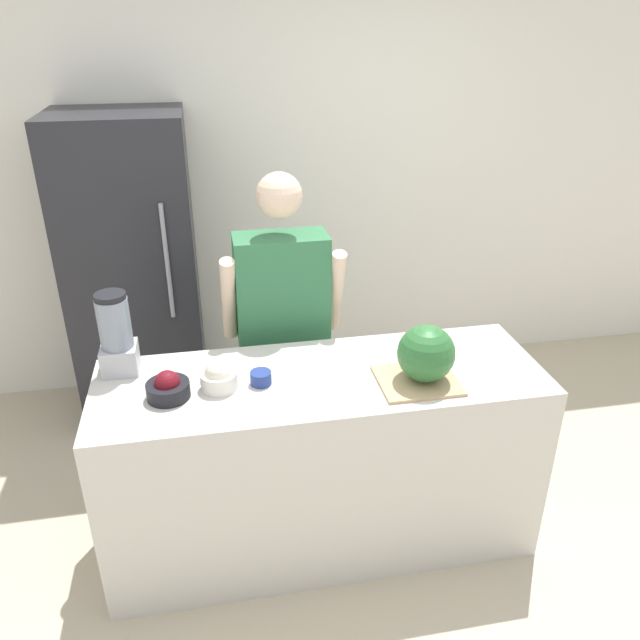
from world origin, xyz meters
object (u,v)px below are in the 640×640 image
bowl_cream (219,377)px  bowl_cherries (168,388)px  watermelon (426,353)px  refrigerator (134,274)px  person (283,333)px  bowl_small_blue (261,378)px  blender (116,335)px

bowl_cream → bowl_cherries: bearing=-171.2°
watermelon → refrigerator: bearing=132.1°
person → bowl_cream: 0.66m
bowl_cherries → bowl_small_blue: size_ratio=1.96×
bowl_cream → bowl_small_blue: 0.17m
bowl_cream → bowl_small_blue: bowl_cream is taller
person → bowl_cream: (-0.34, -0.55, 0.11)m
person → bowl_small_blue: bearing=-106.7°
bowl_small_blue → person: bearing=73.3°
bowl_cream → bowl_small_blue: size_ratio=1.71×
bowl_cherries → bowl_small_blue: bowl_cherries is taller
watermelon → blender: (-1.25, 0.33, 0.04)m
watermelon → bowl_cream: (-0.84, 0.11, -0.08)m
refrigerator → blender: refrigerator is taller
bowl_cherries → watermelon: bearing=-4.2°
person → bowl_cream: size_ratio=10.88×
refrigerator → blender: 1.10m
watermelon → blender: bearing=165.4°
refrigerator → bowl_cream: size_ratio=12.07×
bowl_cream → bowl_small_blue: bearing=0.2°
watermelon → bowl_small_blue: size_ratio=2.69×
refrigerator → bowl_cream: refrigerator is taller
bowl_cream → blender: bearing=151.9°
person → blender: bearing=-155.8°
bowl_cream → blender: 0.48m
person → bowl_cream: person is taller
bowl_small_blue → bowl_cherries: bearing=-175.1°
person → watermelon: (0.51, -0.66, 0.19)m
watermelon → bowl_cream: bearing=172.7°
refrigerator → bowl_cream: (0.43, -1.30, 0.04)m
person → blender: (-0.75, -0.33, 0.23)m
bowl_cream → person: bearing=58.6°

